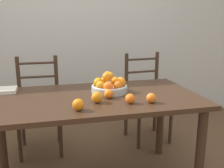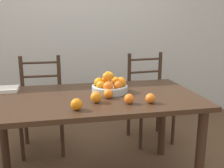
{
  "view_description": "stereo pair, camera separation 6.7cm",
  "coord_description": "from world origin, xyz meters",
  "px_view_note": "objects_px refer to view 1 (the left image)",
  "views": [
    {
      "loc": [
        -0.31,
        -1.9,
        1.33
      ],
      "look_at": [
        0.16,
        0.0,
        0.85
      ],
      "focal_mm": 42.0,
      "sensor_mm": 36.0,
      "label": 1
    },
    {
      "loc": [
        -0.25,
        -1.91,
        1.33
      ],
      "look_at": [
        0.16,
        0.0,
        0.85
      ],
      "focal_mm": 42.0,
      "sensor_mm": 36.0,
      "label": 2
    }
  ],
  "objects_px": {
    "orange_loose_0": "(151,98)",
    "orange_loose_2": "(109,94)",
    "chair_right": "(146,99)",
    "orange_loose_1": "(130,99)",
    "chair_left": "(39,107)",
    "fruit_bowl": "(109,86)",
    "orange_loose_4": "(78,105)",
    "orange_loose_3": "(97,97)",
    "book_stack": "(4,90)"
  },
  "relations": [
    {
      "from": "orange_loose_2",
      "to": "orange_loose_3",
      "type": "distance_m",
      "value": 0.13
    },
    {
      "from": "orange_loose_0",
      "to": "book_stack",
      "type": "bearing_deg",
      "value": 152.55
    },
    {
      "from": "fruit_bowl",
      "to": "chair_right",
      "type": "bearing_deg",
      "value": 47.88
    },
    {
      "from": "chair_left",
      "to": "book_stack",
      "type": "bearing_deg",
      "value": -118.67
    },
    {
      "from": "orange_loose_1",
      "to": "orange_loose_3",
      "type": "height_order",
      "value": "orange_loose_3"
    },
    {
      "from": "orange_loose_4",
      "to": "book_stack",
      "type": "xyz_separation_m",
      "value": [
        -0.53,
        0.58,
        -0.02
      ]
    },
    {
      "from": "book_stack",
      "to": "chair_right",
      "type": "bearing_deg",
      "value": 17.5
    },
    {
      "from": "chair_right",
      "to": "book_stack",
      "type": "height_order",
      "value": "chair_right"
    },
    {
      "from": "chair_left",
      "to": "chair_right",
      "type": "distance_m",
      "value": 1.16
    },
    {
      "from": "chair_left",
      "to": "book_stack",
      "type": "height_order",
      "value": "chair_left"
    },
    {
      "from": "orange_loose_3",
      "to": "chair_left",
      "type": "distance_m",
      "value": 1.05
    },
    {
      "from": "orange_loose_2",
      "to": "book_stack",
      "type": "height_order",
      "value": "orange_loose_2"
    },
    {
      "from": "orange_loose_0",
      "to": "orange_loose_1",
      "type": "xyz_separation_m",
      "value": [
        -0.15,
        0.02,
        -0.0
      ]
    },
    {
      "from": "fruit_bowl",
      "to": "chair_left",
      "type": "distance_m",
      "value": 0.93
    },
    {
      "from": "orange_loose_3",
      "to": "chair_left",
      "type": "relative_size",
      "value": 0.08
    },
    {
      "from": "fruit_bowl",
      "to": "orange_loose_4",
      "type": "relative_size",
      "value": 3.74
    },
    {
      "from": "orange_loose_4",
      "to": "chair_right",
      "type": "xyz_separation_m",
      "value": [
        0.88,
        1.02,
        -0.33
      ]
    },
    {
      "from": "chair_right",
      "to": "fruit_bowl",
      "type": "bearing_deg",
      "value": -137.36
    },
    {
      "from": "fruit_bowl",
      "to": "chair_left",
      "type": "xyz_separation_m",
      "value": [
        -0.58,
        0.64,
        -0.35
      ]
    },
    {
      "from": "fruit_bowl",
      "to": "orange_loose_3",
      "type": "relative_size",
      "value": 3.64
    },
    {
      "from": "orange_loose_0",
      "to": "orange_loose_1",
      "type": "distance_m",
      "value": 0.15
    },
    {
      "from": "orange_loose_3",
      "to": "orange_loose_4",
      "type": "bearing_deg",
      "value": -138.77
    },
    {
      "from": "orange_loose_0",
      "to": "orange_loose_3",
      "type": "xyz_separation_m",
      "value": [
        -0.37,
        0.09,
        0.0
      ]
    },
    {
      "from": "fruit_bowl",
      "to": "orange_loose_2",
      "type": "bearing_deg",
      "value": -105.01
    },
    {
      "from": "orange_loose_2",
      "to": "chair_right",
      "type": "relative_size",
      "value": 0.07
    },
    {
      "from": "orange_loose_2",
      "to": "chair_left",
      "type": "bearing_deg",
      "value": 123.52
    },
    {
      "from": "chair_left",
      "to": "orange_loose_0",
      "type": "bearing_deg",
      "value": -50.81
    },
    {
      "from": "fruit_bowl",
      "to": "book_stack",
      "type": "xyz_separation_m",
      "value": [
        -0.82,
        0.2,
        -0.04
      ]
    },
    {
      "from": "fruit_bowl",
      "to": "book_stack",
      "type": "bearing_deg",
      "value": 166.39
    },
    {
      "from": "orange_loose_0",
      "to": "chair_right",
      "type": "distance_m",
      "value": 1.1
    },
    {
      "from": "fruit_bowl",
      "to": "orange_loose_4",
      "type": "xyz_separation_m",
      "value": [
        -0.3,
        -0.38,
        -0.01
      ]
    },
    {
      "from": "fruit_bowl",
      "to": "orange_loose_1",
      "type": "bearing_deg",
      "value": -77.1
    },
    {
      "from": "orange_loose_1",
      "to": "orange_loose_4",
      "type": "bearing_deg",
      "value": -171.14
    },
    {
      "from": "orange_loose_0",
      "to": "orange_loose_1",
      "type": "height_order",
      "value": "same"
    },
    {
      "from": "orange_loose_0",
      "to": "orange_loose_2",
      "type": "relative_size",
      "value": 1.04
    },
    {
      "from": "chair_right",
      "to": "orange_loose_0",
      "type": "bearing_deg",
      "value": -115.19
    },
    {
      "from": "fruit_bowl",
      "to": "book_stack",
      "type": "height_order",
      "value": "fruit_bowl"
    },
    {
      "from": "orange_loose_3",
      "to": "chair_left",
      "type": "bearing_deg",
      "value": 115.91
    },
    {
      "from": "orange_loose_4",
      "to": "book_stack",
      "type": "bearing_deg",
      "value": 132.35
    },
    {
      "from": "chair_right",
      "to": "orange_loose_3",
      "type": "bearing_deg",
      "value": -134.45
    },
    {
      "from": "chair_left",
      "to": "book_stack",
      "type": "xyz_separation_m",
      "value": [
        -0.24,
        -0.44,
        0.31
      ]
    },
    {
      "from": "orange_loose_1",
      "to": "chair_right",
      "type": "relative_size",
      "value": 0.07
    },
    {
      "from": "orange_loose_0",
      "to": "book_stack",
      "type": "distance_m",
      "value": 1.18
    },
    {
      "from": "orange_loose_1",
      "to": "chair_left",
      "type": "relative_size",
      "value": 0.07
    },
    {
      "from": "orange_loose_4",
      "to": "chair_left",
      "type": "distance_m",
      "value": 1.11
    },
    {
      "from": "fruit_bowl",
      "to": "orange_loose_0",
      "type": "bearing_deg",
      "value": -57.09
    },
    {
      "from": "orange_loose_2",
      "to": "orange_loose_4",
      "type": "height_order",
      "value": "orange_loose_4"
    },
    {
      "from": "orange_loose_3",
      "to": "orange_loose_4",
      "type": "relative_size",
      "value": 1.03
    },
    {
      "from": "orange_loose_2",
      "to": "chair_left",
      "type": "relative_size",
      "value": 0.07
    },
    {
      "from": "fruit_bowl",
      "to": "orange_loose_1",
      "type": "relative_size",
      "value": 4.14
    }
  ]
}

